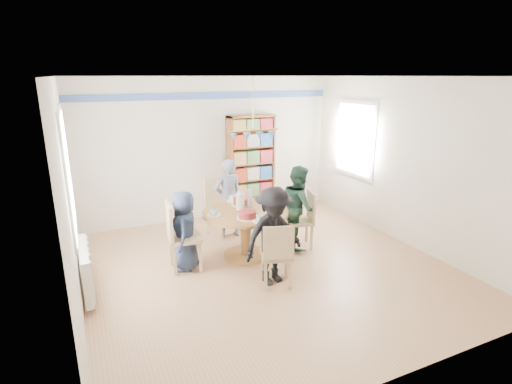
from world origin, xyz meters
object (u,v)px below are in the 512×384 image
chair_left (179,233)px  bookshelf (251,166)px  person_left (185,231)px  person_right (299,207)px  chair_near (277,253)px  radiator (86,269)px  person_near (273,236)px  chair_right (304,217)px  person_far (228,199)px  chair_far (219,203)px  dining_table (246,223)px

chair_left → bookshelf: bearing=43.4°
person_left → person_right: person_right is taller
chair_left → chair_near: bearing=-44.7°
radiator → person_near: bearing=-17.1°
radiator → chair_left: (1.25, 0.19, 0.21)m
chair_right → person_far: size_ratio=0.67×
chair_left → chair_far: size_ratio=0.99×
chair_far → person_far: (0.09, -0.20, 0.13)m
dining_table → chair_near: (0.00, -1.03, -0.06)m
dining_table → chair_far: (-0.05, 1.07, 0.00)m
chair_right → chair_near: size_ratio=1.03×
radiator → chair_left: chair_left is taller
chair_left → person_near: bearing=-40.4°
dining_table → person_left: 0.95m
person_near → bookshelf: (0.90, 2.75, 0.30)m
chair_left → chair_far: bearing=47.1°
person_left → bookshelf: bookshelf is taller
person_near → person_far: bearing=80.5°
dining_table → chair_left: bearing=-179.9°
dining_table → bookshelf: 2.11m
person_right → person_left: bearing=108.3°
chair_left → bookshelf: bookshelf is taller
person_left → person_near: bearing=63.7°
chair_left → person_near: (1.05, -0.90, 0.11)m
radiator → person_left: person_left is taller
chair_far → person_far: person_far is taller
chair_right → chair_far: size_ratio=0.91×
person_far → person_left: bearing=36.7°
chair_far → chair_left: bearing=-132.9°
person_far → person_near: (-0.03, -1.76, -0.02)m
person_near → bookshelf: bookshelf is taller
chair_left → person_right: (1.97, 0.00, 0.12)m
person_left → chair_right: bearing=105.6°
person_left → bookshelf: bearing=151.5°
radiator → person_right: 3.24m
chair_right → chair_near: bearing=-135.6°
chair_left → bookshelf: 2.73m
person_far → bookshelf: bookshelf is taller
person_left → person_far: 1.32m
chair_right → person_left: size_ratio=0.80×
chair_right → chair_far: 1.54m
dining_table → radiator: bearing=-175.3°
radiator → person_far: 2.58m
radiator → person_far: (2.33, 1.05, 0.34)m
chair_right → dining_table: bearing=177.8°
radiator → chair_right: bearing=2.6°
person_right → chair_far: bearing=60.9°
chair_near → person_far: bearing=88.7°
chair_far → person_right: 1.45m
dining_table → chair_right: bearing=-2.2°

